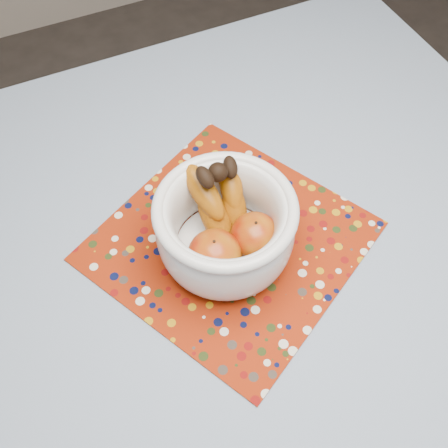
# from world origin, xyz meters

# --- Properties ---
(table) EXTENTS (1.20, 1.20, 0.75)m
(table) POSITION_xyz_m (0.00, 0.00, 0.67)
(table) COLOR brown
(table) RESTS_ON ground
(tablecloth) EXTENTS (1.32, 1.32, 0.01)m
(tablecloth) POSITION_xyz_m (0.00, 0.00, 0.76)
(tablecloth) COLOR slate
(tablecloth) RESTS_ON table
(placemat) EXTENTS (0.58, 0.58, 0.00)m
(placemat) POSITION_xyz_m (-0.03, 0.06, 0.76)
(placemat) COLOR maroon
(placemat) RESTS_ON tablecloth
(fruit_bowl) EXTENTS (0.24, 0.25, 0.18)m
(fruit_bowl) POSITION_xyz_m (-0.05, 0.05, 0.85)
(fruit_bowl) COLOR white
(fruit_bowl) RESTS_ON placemat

